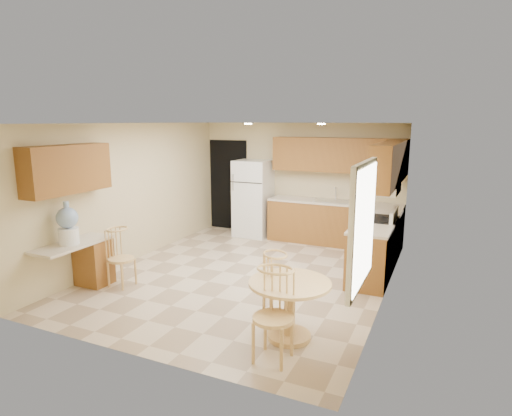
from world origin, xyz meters
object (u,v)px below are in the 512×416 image
at_px(dining_table, 290,301).
at_px(chair_desk, 117,253).
at_px(chair_table_b, 270,310).
at_px(water_crock, 68,225).
at_px(stove, 375,244).
at_px(refrigerator, 253,198).
at_px(chair_table_a, 276,285).

xyz_separation_m(dining_table, chair_desk, (-2.95, 0.40, 0.09)).
relative_size(chair_table_b, water_crock, 1.59).
bearing_deg(stove, water_crock, -143.23).
xyz_separation_m(chair_table_b, chair_desk, (-2.95, 1.01, -0.06)).
bearing_deg(chair_table_b, stove, -98.42).
bearing_deg(dining_table, stove, 79.62).
relative_size(refrigerator, dining_table, 1.76).
bearing_deg(chair_desk, chair_table_b, 74.63).
distance_m(chair_table_a, chair_desk, 2.73).
bearing_deg(chair_table_a, chair_table_b, -22.71).
relative_size(chair_table_a, water_crock, 1.48).
height_order(chair_table_a, water_crock, water_crock).
height_order(stove, chair_table_b, stove).
height_order(stove, water_crock, water_crock).
relative_size(refrigerator, water_crock, 2.66).
bearing_deg(water_crock, dining_table, 1.10).
height_order(chair_table_a, chair_table_b, chair_table_b).
height_order(dining_table, chair_desk, chair_desk).
relative_size(refrigerator, chair_desk, 1.86).
distance_m(chair_table_b, chair_desk, 3.12).
height_order(dining_table, water_crock, water_crock).
relative_size(dining_table, chair_desk, 1.06).
relative_size(dining_table, water_crock, 1.51).
distance_m(chair_table_b, water_crock, 3.47).
distance_m(refrigerator, stove, 3.15).
height_order(refrigerator, water_crock, refrigerator).
distance_m(stove, water_crock, 4.93).
relative_size(stove, dining_table, 1.13).
xyz_separation_m(dining_table, chair_table_b, (0.00, -0.61, 0.15)).
height_order(stove, chair_desk, stove).
bearing_deg(stove, chair_desk, -144.63).
bearing_deg(chair_table_b, refrigerator, -63.25).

